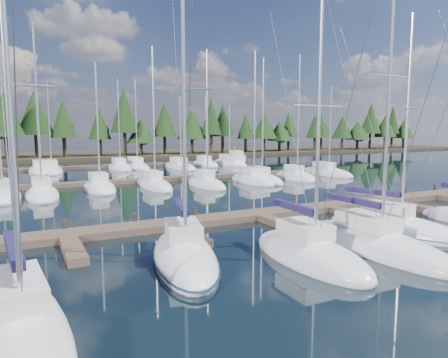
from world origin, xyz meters
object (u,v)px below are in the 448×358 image
main_dock (261,216)px  front_sailboat_3 (373,244)px  front_sailboat_1 (184,255)px  front_sailboat_0 (22,330)px  front_sailboat_4 (393,228)px  front_sailboat_2 (309,254)px  motor_yacht_right (236,162)px

main_dock → front_sailboat_3: (1.36, -8.24, 0.09)m
front_sailboat_1 → main_dock: bearing=36.5°
main_dock → front_sailboat_1: bearing=-143.5°
front_sailboat_0 → front_sailboat_1: size_ratio=0.92×
front_sailboat_0 → front_sailboat_4: front_sailboat_4 is taller
front_sailboat_0 → front_sailboat_1: (6.58, 4.27, -0.00)m
front_sailboat_3 → front_sailboat_0: bearing=-173.9°
front_sailboat_1 → front_sailboat_2: front_sailboat_1 is taller
main_dock → front_sailboat_0: (-14.22, -9.91, 0.08)m
front_sailboat_0 → front_sailboat_4: bearing=10.2°
front_sailboat_4 → motor_yacht_right: (13.92, 44.16, 0.17)m
front_sailboat_4 → front_sailboat_0: bearing=-169.8°
motor_yacht_right → front_sailboat_1: bearing=-121.4°
front_sailboat_1 → front_sailboat_2: bearing=-25.5°
front_sailboat_0 → front_sailboat_2: front_sailboat_0 is taller
front_sailboat_2 → motor_yacht_right: bearing=65.0°
front_sailboat_1 → front_sailboat_3: bearing=-16.1°
front_sailboat_0 → front_sailboat_3: 15.66m
main_dock → front_sailboat_4: bearing=-52.8°
main_dock → motor_yacht_right: motor_yacht_right is taller
front_sailboat_0 → motor_yacht_right: size_ratio=1.51×
front_sailboat_1 → front_sailboat_3: size_ratio=0.91×
main_dock → front_sailboat_1: (-7.63, -5.64, 0.08)m
front_sailboat_2 → front_sailboat_3: 3.88m
main_dock → motor_yacht_right: size_ratio=5.22×
front_sailboat_0 → motor_yacht_right: (33.05, 47.61, 0.17)m
front_sailboat_0 → motor_yacht_right: bearing=55.2°
motor_yacht_right → front_sailboat_4: bearing=-107.5°
front_sailboat_1 → front_sailboat_4: size_ratio=1.07×
front_sailboat_0 → front_sailboat_2: bearing=8.9°
front_sailboat_3 → motor_yacht_right: front_sailboat_3 is taller
motor_yacht_right → main_dock: bearing=-116.5°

